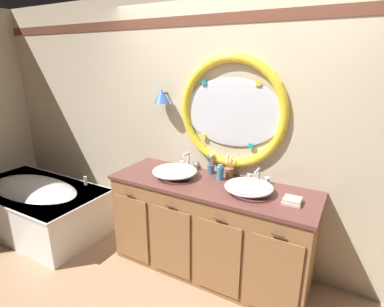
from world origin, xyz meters
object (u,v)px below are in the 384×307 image
(toothbrush_holder_right, at_px, (229,172))
(folded_hand_towel, at_px, (292,201))
(toothbrush_holder_left, at_px, (211,168))
(sink_basin_right, at_px, (249,187))
(sink_basin_left, at_px, (175,171))
(soap_dispenser, at_px, (220,173))
(bathtub, at_px, (36,204))

(toothbrush_holder_right, distance_m, folded_hand_towel, 0.70)
(toothbrush_holder_right, bearing_deg, toothbrush_holder_left, -179.51)
(sink_basin_right, bearing_deg, toothbrush_holder_right, 138.12)
(sink_basin_left, distance_m, folded_hand_towel, 1.09)
(soap_dispenser, bearing_deg, bathtub, -167.78)
(sink_basin_left, distance_m, toothbrush_holder_left, 0.36)
(folded_hand_towel, bearing_deg, sink_basin_right, 178.17)
(sink_basin_left, relative_size, soap_dispenser, 2.66)
(toothbrush_holder_right, distance_m, soap_dispenser, 0.12)
(sink_basin_right, distance_m, toothbrush_holder_right, 0.39)
(sink_basin_right, bearing_deg, sink_basin_left, -180.00)
(toothbrush_holder_left, relative_size, toothbrush_holder_right, 0.99)
(bathtub, xyz_separation_m, toothbrush_holder_left, (2.03, 0.58, 0.65))
(sink_basin_right, xyz_separation_m, soap_dispenser, (-0.33, 0.15, 0.02))
(toothbrush_holder_right, relative_size, soap_dispenser, 1.41)
(soap_dispenser, bearing_deg, sink_basin_right, -24.00)
(folded_hand_towel, bearing_deg, bathtub, -173.76)
(sink_basin_right, bearing_deg, bathtub, -172.61)
(bathtub, distance_m, folded_hand_towel, 2.95)
(bathtub, relative_size, sink_basin_left, 4.03)
(bathtub, distance_m, soap_dispenser, 2.33)
(toothbrush_holder_left, bearing_deg, toothbrush_holder_right, 0.49)
(bathtub, relative_size, toothbrush_holder_left, 7.70)
(toothbrush_holder_right, bearing_deg, sink_basin_left, -150.05)
(bathtub, distance_m, toothbrush_holder_left, 2.21)
(sink_basin_right, relative_size, toothbrush_holder_left, 1.83)
(bathtub, bearing_deg, soap_dispenser, 12.22)
(toothbrush_holder_right, bearing_deg, bathtub, -165.31)
(bathtub, height_order, toothbrush_holder_right, toothbrush_holder_right)
(sink_basin_right, distance_m, soap_dispenser, 0.36)
(bathtub, xyz_separation_m, folded_hand_towel, (2.87, 0.31, 0.61))
(toothbrush_holder_left, bearing_deg, folded_hand_towel, -17.70)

